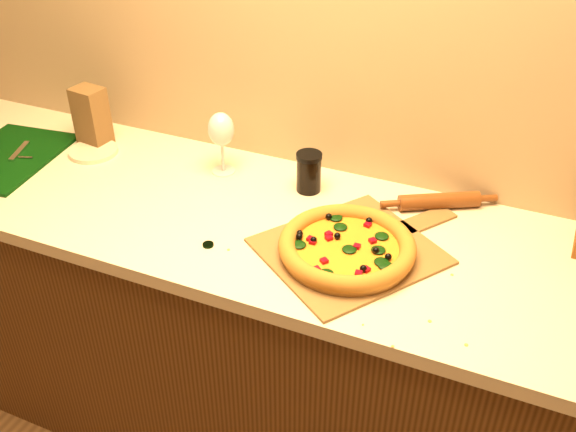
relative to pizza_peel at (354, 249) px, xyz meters
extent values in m
plane|color=#9E8460|center=(-0.17, 0.37, 0.45)|extent=(4.00, 0.00, 4.00)
cube|color=#40250D|center=(-0.17, 0.04, -0.47)|extent=(2.80, 0.65, 0.86)
cube|color=beige|center=(-0.17, 0.04, -0.02)|extent=(2.84, 0.68, 0.04)
cube|color=brown|center=(-0.01, -0.01, 0.00)|extent=(0.54, 0.55, 0.01)
cube|color=brown|center=(0.14, 0.21, 0.00)|extent=(0.14, 0.17, 0.01)
cylinder|color=#AE722B|center=(-0.01, -0.03, 0.01)|extent=(0.33, 0.33, 0.02)
cylinder|color=yellow|center=(-0.01, -0.03, 0.02)|extent=(0.27, 0.27, 0.01)
torus|color=#98541B|center=(-0.01, -0.03, 0.03)|extent=(0.35, 0.35, 0.04)
ellipsoid|color=black|center=(0.04, 0.00, 0.03)|extent=(0.04, 0.04, 0.01)
sphere|color=black|center=(-0.05, -0.05, 0.04)|extent=(0.02, 0.02, 0.02)
cube|color=maroon|center=(0.01, -0.08, 0.03)|extent=(0.02, 0.02, 0.01)
cube|color=black|center=(-1.17, 0.02, 0.00)|extent=(0.33, 0.43, 0.01)
cube|color=silver|center=(-1.15, 0.05, 0.01)|extent=(0.06, 0.12, 0.01)
cylinder|color=silver|center=(-1.10, 0.03, 0.01)|extent=(0.05, 0.02, 0.01)
cylinder|color=black|center=(-0.35, -0.13, 0.00)|extent=(0.04, 0.04, 0.01)
cylinder|color=#5C2F0F|center=(0.15, 0.28, 0.02)|extent=(0.22, 0.15, 0.05)
cylinder|color=#5C2F0F|center=(0.28, 0.35, 0.02)|extent=(0.06, 0.04, 0.02)
cylinder|color=#5C2F0F|center=(0.03, 0.21, 0.02)|extent=(0.06, 0.04, 0.02)
cylinder|color=silver|center=(-0.50, 0.22, 0.00)|extent=(0.07, 0.07, 0.00)
cylinder|color=silver|center=(-0.50, 0.22, 0.04)|extent=(0.01, 0.01, 0.09)
ellipsoid|color=silver|center=(-0.50, 0.22, 0.14)|extent=(0.08, 0.08, 0.10)
cube|color=brown|center=(-0.98, 0.22, 0.09)|extent=(0.11, 0.09, 0.20)
cylinder|color=black|center=(-0.22, 0.23, 0.05)|extent=(0.07, 0.07, 0.11)
cylinder|color=black|center=(-0.22, 0.23, 0.11)|extent=(0.08, 0.08, 0.01)
cylinder|color=beige|center=(-0.94, 0.16, 0.00)|extent=(0.17, 0.17, 0.01)
camera|label=1|loc=(0.37, -1.28, 0.99)|focal=40.00mm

